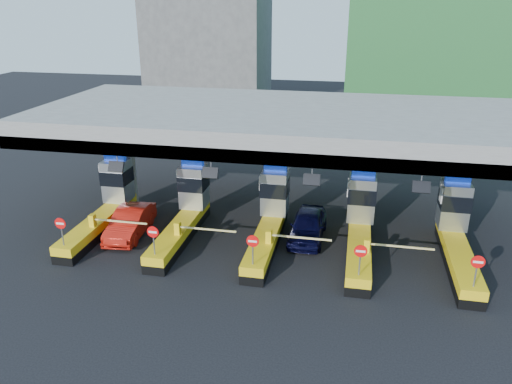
# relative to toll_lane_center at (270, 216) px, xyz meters

# --- Properties ---
(ground) EXTENTS (120.00, 120.00, 0.00)m
(ground) POSITION_rel_toll_lane_center_xyz_m (-0.00, -0.28, -1.40)
(ground) COLOR black
(ground) RESTS_ON ground
(toll_canopy) EXTENTS (28.00, 12.09, 7.00)m
(toll_canopy) POSITION_rel_toll_lane_center_xyz_m (-0.00, 2.59, 4.74)
(toll_canopy) COLOR slate
(toll_canopy) RESTS_ON ground
(toll_lane_far_left) EXTENTS (4.43, 8.00, 4.16)m
(toll_lane_far_left) POSITION_rel_toll_lane_center_xyz_m (-10.00, 0.00, 0.00)
(toll_lane_far_left) COLOR black
(toll_lane_far_left) RESTS_ON ground
(toll_lane_left) EXTENTS (4.43, 8.00, 4.16)m
(toll_lane_left) POSITION_rel_toll_lane_center_xyz_m (-5.00, 0.00, 0.00)
(toll_lane_left) COLOR black
(toll_lane_left) RESTS_ON ground
(toll_lane_center) EXTENTS (4.43, 8.00, 4.16)m
(toll_lane_center) POSITION_rel_toll_lane_center_xyz_m (0.00, 0.00, 0.00)
(toll_lane_center) COLOR black
(toll_lane_center) RESTS_ON ground
(toll_lane_right) EXTENTS (4.43, 8.00, 4.16)m
(toll_lane_right) POSITION_rel_toll_lane_center_xyz_m (5.00, 0.00, 0.00)
(toll_lane_right) COLOR black
(toll_lane_right) RESTS_ON ground
(toll_lane_far_right) EXTENTS (4.43, 8.00, 4.16)m
(toll_lane_far_right) POSITION_rel_toll_lane_center_xyz_m (10.00, 0.00, 0.00)
(toll_lane_far_right) COLOR black
(toll_lane_far_right) RESTS_ON ground
(bg_building_concrete) EXTENTS (14.00, 10.00, 18.00)m
(bg_building_concrete) POSITION_rel_toll_lane_center_xyz_m (-14.00, 35.72, 7.60)
(bg_building_concrete) COLOR #4C4C49
(bg_building_concrete) RESTS_ON ground
(van) EXTENTS (2.03, 4.78, 1.61)m
(van) POSITION_rel_toll_lane_center_xyz_m (2.10, 0.44, -0.59)
(van) COLOR black
(van) RESTS_ON ground
(red_car) EXTENTS (2.06, 4.91, 1.58)m
(red_car) POSITION_rel_toll_lane_center_xyz_m (-8.06, -1.16, -0.61)
(red_car) COLOR red
(red_car) RESTS_ON ground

